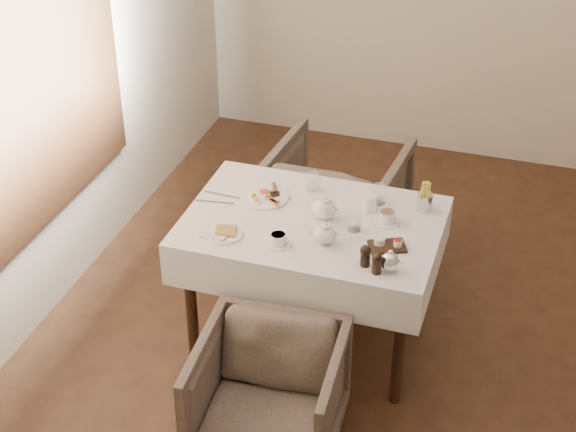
# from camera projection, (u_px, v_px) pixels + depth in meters

# --- Properties ---
(room) EXTENTS (5.00, 5.00, 5.00)m
(room) POSITION_uv_depth(u_px,v_px,m) (20.00, 37.00, 4.22)
(room) COLOR black
(room) RESTS_ON ground
(table) EXTENTS (1.28, 0.88, 0.75)m
(table) POSITION_uv_depth(u_px,v_px,m) (312.00, 239.00, 4.48)
(table) COLOR black
(table) RESTS_ON ground
(armchair_near) EXTENTS (0.69, 0.70, 0.60)m
(armchair_near) POSITION_uv_depth(u_px,v_px,m) (268.00, 398.00, 4.00)
(armchair_near) COLOR #453C33
(armchair_near) RESTS_ON ground
(armchair_far) EXTENTS (0.82, 0.84, 0.71)m
(armchair_far) POSITION_uv_depth(u_px,v_px,m) (336.00, 201.00, 5.33)
(armchair_far) COLOR #453C33
(armchair_far) RESTS_ON ground
(breakfast_plate) EXTENTS (0.26, 0.26, 0.03)m
(breakfast_plate) POSITION_uv_depth(u_px,v_px,m) (265.00, 196.00, 4.59)
(breakfast_plate) COLOR white
(breakfast_plate) RESTS_ON table
(side_plate) EXTENTS (0.20, 0.19, 0.02)m
(side_plate) POSITION_uv_depth(u_px,v_px,m) (221.00, 233.00, 4.30)
(side_plate) COLOR white
(side_plate) RESTS_ON table
(teapot_centre) EXTENTS (0.18, 0.15, 0.13)m
(teapot_centre) POSITION_uv_depth(u_px,v_px,m) (324.00, 207.00, 4.39)
(teapot_centre) COLOR white
(teapot_centre) RESTS_ON table
(teapot_front) EXTENTS (0.16, 0.12, 0.12)m
(teapot_front) POSITION_uv_depth(u_px,v_px,m) (325.00, 233.00, 4.21)
(teapot_front) COLOR white
(teapot_front) RESTS_ON table
(creamer) EXTENTS (0.09, 0.09, 0.08)m
(creamer) POSITION_uv_depth(u_px,v_px,m) (370.00, 203.00, 4.47)
(creamer) COLOR white
(creamer) RESTS_ON table
(teacup_near) EXTENTS (0.12, 0.12, 0.06)m
(teacup_near) POSITION_uv_depth(u_px,v_px,m) (278.00, 240.00, 4.22)
(teacup_near) COLOR white
(teacup_near) RESTS_ON table
(teacup_far) EXTENTS (0.13, 0.13, 0.06)m
(teacup_far) POSITION_uv_depth(u_px,v_px,m) (387.00, 218.00, 4.38)
(teacup_far) COLOR white
(teacup_far) RESTS_ON table
(glass_left) EXTENTS (0.09, 0.09, 0.10)m
(glass_left) POSITION_uv_depth(u_px,v_px,m) (312.00, 182.00, 4.64)
(glass_left) COLOR silver
(glass_left) RESTS_ON table
(glass_mid) EXTENTS (0.07, 0.07, 0.09)m
(glass_mid) POSITION_uv_depth(u_px,v_px,m) (355.00, 222.00, 4.31)
(glass_mid) COLOR silver
(glass_mid) RESTS_ON table
(glass_right) EXTENTS (0.10, 0.10, 0.10)m
(glass_right) POSITION_uv_depth(u_px,v_px,m) (379.00, 194.00, 4.53)
(glass_right) COLOR silver
(glass_right) RESTS_ON table
(condiment_board) EXTENTS (0.21, 0.18, 0.04)m
(condiment_board) POSITION_uv_depth(u_px,v_px,m) (387.00, 245.00, 4.20)
(condiment_board) COLOR black
(condiment_board) RESTS_ON table
(pepper_mill_left) EXTENTS (0.06, 0.06, 0.11)m
(pepper_mill_left) POSITION_uv_depth(u_px,v_px,m) (365.00, 256.00, 4.06)
(pepper_mill_left) COLOR black
(pepper_mill_left) RESTS_ON table
(pepper_mill_right) EXTENTS (0.06, 0.06, 0.11)m
(pepper_mill_right) POSITION_uv_depth(u_px,v_px,m) (377.00, 263.00, 4.01)
(pepper_mill_right) COLOR black
(pepper_mill_right) RESTS_ON table
(silver_pot) EXTENTS (0.12, 0.10, 0.12)m
(silver_pot) POSITION_uv_depth(u_px,v_px,m) (390.00, 260.00, 4.02)
(silver_pot) COLOR white
(silver_pot) RESTS_ON table
(fries_cup) EXTENTS (0.08, 0.08, 0.17)m
(fries_cup) POSITION_uv_depth(u_px,v_px,m) (425.00, 198.00, 4.45)
(fries_cup) COLOR silver
(fries_cup) RESTS_ON table
(cutlery_fork) EXTENTS (0.20, 0.03, 0.00)m
(cutlery_fork) POSITION_uv_depth(u_px,v_px,m) (222.00, 195.00, 4.61)
(cutlery_fork) COLOR silver
(cutlery_fork) RESTS_ON table
(cutlery_knife) EXTENTS (0.21, 0.05, 0.00)m
(cutlery_knife) POSITION_uv_depth(u_px,v_px,m) (215.00, 202.00, 4.56)
(cutlery_knife) COLOR silver
(cutlery_knife) RESTS_ON table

